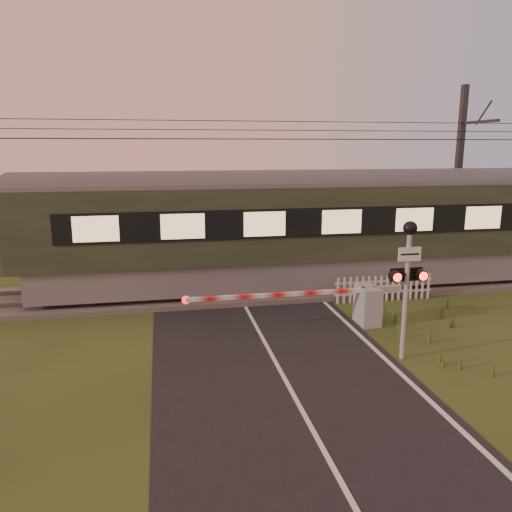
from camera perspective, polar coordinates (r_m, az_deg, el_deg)
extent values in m
plane|color=#2F3C17|center=(12.34, 2.64, -12.79)|extent=(160.00, 160.00, 0.00)
cube|color=black|center=(12.33, 2.64, -12.75)|extent=(6.00, 140.00, 0.02)
cube|color=#47423D|center=(18.30, -2.11, -4.08)|extent=(140.00, 3.40, 0.24)
cube|color=slate|center=(17.56, -1.76, -4.11)|extent=(140.00, 0.08, 0.14)
cube|color=slate|center=(18.93, -2.45, -2.89)|extent=(140.00, 0.08, 0.14)
cube|color=#2D2116|center=(18.26, -2.12, -3.68)|extent=(0.24, 2.20, 0.06)
cylinder|color=black|center=(17.25, -2.10, 13.24)|extent=(120.00, 0.02, 0.02)
cylinder|color=black|center=(17.84, -2.41, 13.20)|extent=(120.00, 0.02, 0.02)
cylinder|color=black|center=(17.57, -2.27, 15.18)|extent=(120.00, 0.02, 0.02)
cylinder|color=black|center=(17.55, -2.27, 14.20)|extent=(120.00, 0.02, 0.02)
cube|color=slate|center=(18.87, 7.94, -1.21)|extent=(20.69, 2.74, 1.03)
cube|color=#253020|center=(18.53, 8.11, 4.19)|extent=(21.56, 2.98, 2.57)
cylinder|color=#4C4C4F|center=(18.40, 8.23, 8.15)|extent=(21.56, 1.04, 1.04)
cube|color=#FFD893|center=(17.09, 9.78, 3.88)|extent=(18.54, 0.04, 0.80)
cube|color=gray|center=(15.43, 12.63, -5.53)|extent=(0.58, 0.89, 1.15)
cylinder|color=gray|center=(15.37, 12.09, -5.58)|extent=(0.13, 0.13, 1.15)
cube|color=gray|center=(15.53, 14.67, -3.63)|extent=(0.94, 0.17, 0.17)
cube|color=red|center=(14.43, 2.48, -4.45)|extent=(5.26, 0.12, 0.12)
cylinder|color=red|center=(14.08, -8.03, -5.00)|extent=(0.23, 0.04, 0.23)
cylinder|color=gray|center=(12.88, 16.71, -4.61)|extent=(0.12, 0.12, 3.19)
cube|color=white|center=(12.56, 17.15, 0.20)|extent=(0.59, 0.03, 0.34)
sphere|color=black|center=(12.50, 17.21, 3.07)|extent=(0.34, 0.34, 0.34)
cube|color=black|center=(12.73, 16.88, -2.09)|extent=(0.80, 0.06, 0.06)
cylinder|color=#FF140C|center=(12.42, 15.86, -2.38)|extent=(0.21, 0.02, 0.21)
cylinder|color=#FF140C|center=(12.74, 18.61, -2.19)|extent=(0.21, 0.02, 0.21)
cube|color=black|center=(12.77, 16.77, -2.03)|extent=(0.85, 0.02, 0.34)
cube|color=silver|center=(17.88, 14.35, -4.04)|extent=(3.57, 0.04, 0.06)
cube|color=silver|center=(17.77, 14.42, -2.79)|extent=(3.57, 0.04, 0.06)
cube|color=#2D2D30|center=(23.39, 22.03, 8.16)|extent=(0.24, 0.24, 7.76)
cube|color=#2D2D30|center=(22.41, 24.14, 13.82)|extent=(0.11, 2.40, 0.11)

